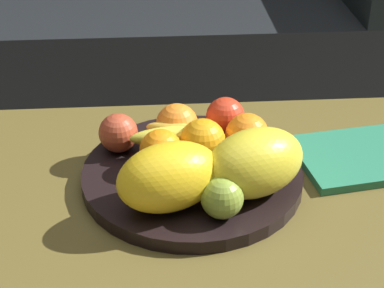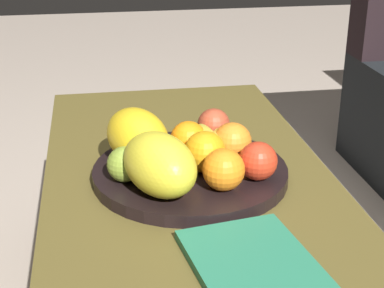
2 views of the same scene
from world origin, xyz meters
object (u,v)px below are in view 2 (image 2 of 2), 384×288
(coffee_table, at_px, (189,196))
(apple_left, at_px, (214,125))
(apple_front, at_px, (258,161))
(banana_bunch, at_px, (212,147))
(fruit_bowl, at_px, (192,173))
(orange_back, at_px, (232,142))
(melon_large_front, at_px, (160,164))
(orange_right, at_px, (224,170))
(orange_front, at_px, (188,139))
(orange_left, at_px, (205,152))
(apple_right, at_px, (125,164))
(melon_smaller_beside, at_px, (137,137))
(magazine, at_px, (255,266))

(coffee_table, xyz_separation_m, apple_left, (-0.11, 0.07, 0.11))
(apple_front, bearing_deg, banana_bunch, -142.72)
(fruit_bowl, distance_m, orange_back, 0.10)
(melon_large_front, height_order, orange_right, melon_large_front)
(orange_front, relative_size, apple_front, 1.02)
(fruit_bowl, xyz_separation_m, orange_left, (0.02, 0.02, 0.05))
(fruit_bowl, xyz_separation_m, apple_right, (0.04, -0.13, 0.05))
(melon_smaller_beside, relative_size, magazine, 0.68)
(orange_front, xyz_separation_m, apple_left, (-0.08, 0.07, -0.00))
(magazine, bearing_deg, orange_right, 171.46)
(orange_right, relative_size, orange_back, 1.00)
(orange_front, relative_size, orange_left, 0.92)
(orange_right, bearing_deg, coffee_table, -159.06)
(orange_left, relative_size, orange_back, 1.03)
(melon_large_front, bearing_deg, apple_right, -135.16)
(orange_right, relative_size, banana_bunch, 0.45)
(orange_left, height_order, orange_back, orange_left)
(apple_left, bearing_deg, magazine, -3.47)
(melon_large_front, distance_m, orange_right, 0.12)
(coffee_table, relative_size, orange_back, 14.30)
(melon_smaller_beside, xyz_separation_m, orange_left, (0.06, 0.13, -0.01))
(magazine, bearing_deg, orange_left, 174.97)
(melon_smaller_beside, xyz_separation_m, orange_back, (0.02, 0.19, -0.02))
(orange_back, height_order, magazine, orange_back)
(fruit_bowl, bearing_deg, apple_front, 58.06)
(orange_front, bearing_deg, melon_smaller_beside, -84.21)
(melon_large_front, relative_size, banana_bunch, 0.98)
(coffee_table, relative_size, apple_front, 15.22)
(apple_front, bearing_deg, apple_left, -167.42)
(orange_right, xyz_separation_m, orange_back, (-0.12, 0.04, 0.00))
(melon_smaller_beside, bearing_deg, coffee_table, 74.40)
(orange_back, xyz_separation_m, apple_left, (-0.11, -0.02, -0.00))
(orange_left, relative_size, orange_right, 1.03)
(melon_large_front, bearing_deg, apple_front, 97.64)
(coffee_table, height_order, orange_back, orange_back)
(orange_front, relative_size, apple_left, 1.05)
(orange_front, distance_m, apple_front, 0.17)
(melon_large_front, xyz_separation_m, orange_right, (0.01, 0.12, -0.02))
(melon_large_front, distance_m, orange_front, 0.17)
(apple_left, relative_size, banana_bunch, 0.41)
(apple_front, height_order, banana_bunch, apple_front)
(orange_front, height_order, orange_right, orange_right)
(melon_large_front, bearing_deg, orange_front, 152.98)
(magazine, bearing_deg, apple_left, 167.78)
(melon_large_front, xyz_separation_m, orange_front, (-0.15, 0.08, -0.02))
(melon_smaller_beside, relative_size, orange_back, 2.16)
(orange_front, relative_size, orange_back, 0.95)
(apple_left, xyz_separation_m, apple_right, (0.17, -0.20, -0.00))
(fruit_bowl, xyz_separation_m, apple_left, (-0.13, 0.07, 0.05))
(melon_smaller_beside, height_order, apple_front, melon_smaller_beside)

